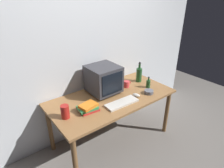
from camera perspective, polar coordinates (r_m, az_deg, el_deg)
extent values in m
plane|color=slate|center=(2.90, 0.00, -16.00)|extent=(6.00, 6.00, 0.00)
cube|color=silver|center=(2.62, -6.28, 10.61)|extent=(4.00, 0.08, 2.50)
cube|color=olive|center=(2.48, 0.00, -4.03)|extent=(1.61, 0.80, 0.03)
cylinder|color=brown|center=(2.18, -10.84, -21.95)|extent=(0.06, 0.06, 0.68)
cylinder|color=brown|center=(2.94, 15.88, -8.04)|extent=(0.06, 0.06, 0.68)
cylinder|color=brown|center=(2.66, -17.89, -12.51)|extent=(0.06, 0.06, 0.68)
cylinder|color=brown|center=(3.31, 6.60, -2.99)|extent=(0.06, 0.06, 0.68)
cube|color=#333338|center=(2.57, -2.52, -2.15)|extent=(0.28, 0.24, 0.03)
cube|color=#333338|center=(2.49, -2.60, 1.60)|extent=(0.38, 0.38, 0.34)
cube|color=black|center=(2.35, 0.17, 0.04)|extent=(0.31, 0.01, 0.27)
cube|color=beige|center=(2.32, 2.90, -5.63)|extent=(0.42, 0.16, 0.02)
ellipsoid|color=beige|center=(2.49, 7.20, -3.28)|extent=(0.09, 0.11, 0.04)
cylinder|color=#1E4C23|center=(2.87, 7.99, 2.66)|extent=(0.08, 0.08, 0.21)
cylinder|color=#1E4C23|center=(2.82, 8.16, 5.24)|extent=(0.03, 0.03, 0.07)
sphere|color=#262626|center=(2.80, 8.22, 6.13)|extent=(0.04, 0.04, 0.04)
cylinder|color=#1E4C23|center=(2.73, 10.66, 0.03)|extent=(0.06, 0.06, 0.11)
cylinder|color=#1E4C23|center=(2.70, 10.79, 1.41)|extent=(0.02, 0.02, 0.04)
sphere|color=#262626|center=(2.69, 10.84, 1.91)|extent=(0.02, 0.02, 0.02)
cube|color=red|center=(2.22, -6.73, -7.51)|extent=(0.22, 0.17, 0.03)
cube|color=#33894C|center=(2.20, -7.29, -6.95)|extent=(0.23, 0.18, 0.03)
cube|color=orange|center=(2.18, -7.00, -6.37)|extent=(0.21, 0.17, 0.03)
cylinder|color=#CC383D|center=(2.70, 4.29, -0.04)|extent=(0.08, 0.08, 0.09)
torus|color=#CC383D|center=(2.73, 5.11, 0.34)|extent=(0.06, 0.01, 0.06)
cylinder|color=#595B66|center=(2.59, 10.86, -2.29)|extent=(0.12, 0.12, 0.04)
cylinder|color=#A51E19|center=(2.12, -13.72, -7.98)|extent=(0.09, 0.09, 0.15)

